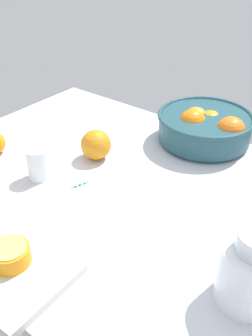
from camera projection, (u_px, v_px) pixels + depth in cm
name	position (u px, v px, depth cm)	size (l,w,h in cm)	color
ground_plane	(132.00, 197.00, 97.73)	(123.20, 83.53, 3.00)	silver
fruit_bowl	(205.00, 127.00, 115.62)	(28.75, 28.75, 11.24)	#234C56
juice_pitcher	(251.00, 274.00, 67.23)	(11.78, 15.11, 16.30)	white
juice_glass	(38.00, 166.00, 100.47)	(5.84, 5.84, 8.67)	white
cutting_board	(3.00, 266.00, 75.36)	(27.47, 19.05, 1.91)	beige
orange_half_0	(10.00, 255.00, 73.90)	(7.84, 7.84, 3.90)	orange
loose_orange_2	(96.00, 145.00, 108.42)	(8.62, 8.62, 8.62)	orange
herb_sprig_0	(79.00, 185.00, 99.22)	(2.06, 5.20, 0.90)	#388A44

